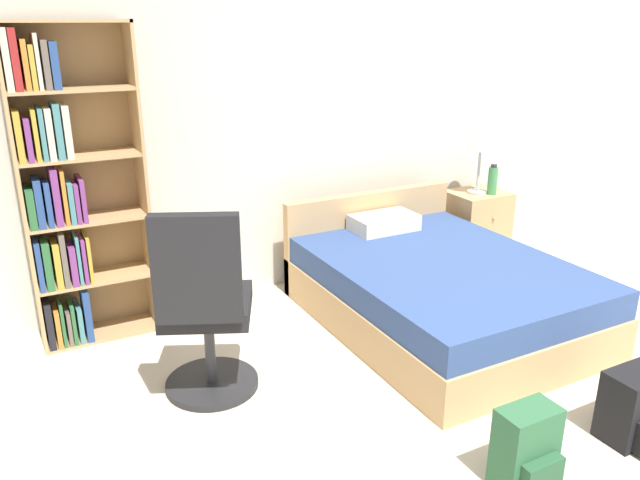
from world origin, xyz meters
TOP-DOWN VIEW (x-y plane):
  - wall_back at (0.00, 3.23)m, footprint 9.00×0.06m
  - bookshelf at (-1.81, 2.98)m, footprint 0.74×0.30m
  - bed at (0.41, 2.09)m, footprint 1.48×1.96m
  - office_chair at (-1.30, 1.92)m, footprint 0.65×0.70m
  - nightstand at (1.49, 2.92)m, footprint 0.49×0.44m
  - table_lamp at (1.46, 2.90)m, footprint 0.25×0.25m
  - water_bottle at (1.54, 2.82)m, footprint 0.08×0.08m
  - backpack_black at (0.48, 0.56)m, footprint 0.31×0.28m
  - backpack_green at (-0.26, 0.56)m, footprint 0.28×0.22m

SIDE VIEW (x-z plane):
  - backpack_black at x=0.48m, z-range -0.01..0.36m
  - backpack_green at x=-0.26m, z-range -0.01..0.39m
  - bed at x=0.41m, z-range -0.12..0.61m
  - nightstand at x=1.49m, z-range 0.00..0.61m
  - office_chair at x=-1.30m, z-range -0.04..1.10m
  - water_bottle at x=1.54m, z-range 0.60..0.86m
  - bookshelf at x=-1.81m, z-range -0.01..2.01m
  - table_lamp at x=1.46m, z-range 0.77..1.34m
  - wall_back at x=0.00m, z-range 0.00..2.60m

